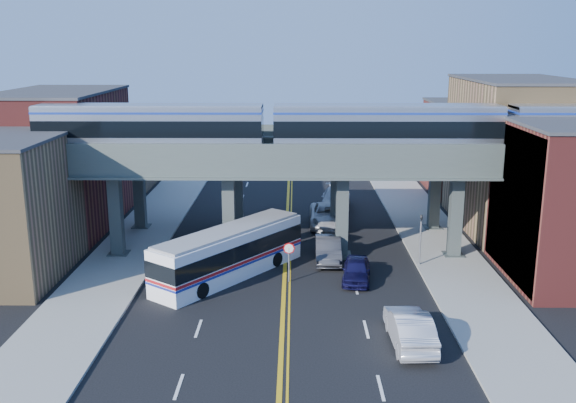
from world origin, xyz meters
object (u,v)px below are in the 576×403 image
object	(u,v)px
car_lane_d	(336,199)
car_parked_curb	(410,328)
transit_bus	(230,253)
stop_sign	(289,256)
car_lane_a	(356,270)
traffic_signal	(421,234)
car_lane_b	(328,249)
transit_train	(386,128)
car_lane_c	(328,215)

from	to	relation	value
car_lane_d	car_parked_curb	world-z (taller)	car_lane_d
transit_bus	stop_sign	bearing A→B (deg)	-67.29
car_lane_a	car_lane_d	size ratio (longest dim) A/B	0.68
traffic_signal	car_lane_b	size ratio (longest dim) A/B	0.82
car_lane_d	car_parked_curb	distance (m)	27.48
car_lane_a	car_parked_curb	world-z (taller)	car_parked_curb
car_lane_d	stop_sign	bearing A→B (deg)	-96.67
car_parked_curb	transit_train	bearing A→B (deg)	-93.37
transit_bus	car_lane_c	bearing A→B (deg)	6.91
transit_train	car_parked_curb	world-z (taller)	transit_train
car_parked_curb	transit_bus	bearing A→B (deg)	-45.56
transit_train	car_lane_c	size ratio (longest dim) A/B	7.42
car_lane_c	transit_bus	bearing A→B (deg)	-119.21
transit_train	car_parked_curb	xyz separation A→B (m)	(-0.41, -13.69, -8.40)
traffic_signal	car_lane_d	distance (m)	16.47
transit_bus	car_lane_c	size ratio (longest dim) A/B	1.74
car_lane_a	transit_bus	bearing A→B (deg)	-178.33
stop_sign	car_lane_b	size ratio (longest dim) A/B	0.52
car_lane_a	car_lane_b	bearing A→B (deg)	119.47
stop_sign	transit_bus	distance (m)	4.00
car_lane_c	transit_train	bearing A→B (deg)	-65.55
traffic_signal	transit_bus	xyz separation A→B (m)	(-12.77, -2.01, -0.72)
stop_sign	car_lane_a	distance (m)	4.45
car_parked_curb	stop_sign	bearing A→B (deg)	-56.17
car_parked_curb	car_lane_a	bearing A→B (deg)	-79.81
car_lane_c	traffic_signal	bearing A→B (deg)	-59.06
car_parked_curb	traffic_signal	bearing A→B (deg)	-104.68
car_lane_b	car_parked_curb	xyz separation A→B (m)	(3.49, -12.83, 0.06)
car_lane_a	car_parked_curb	distance (m)	9.11
car_lane_b	car_parked_curb	distance (m)	13.29
car_lane_c	car_parked_curb	xyz separation A→B (m)	(3.07, -21.70, -0.01)
transit_train	traffic_signal	world-z (taller)	transit_train
car_lane_a	car_lane_b	size ratio (longest dim) A/B	0.86
traffic_signal	car_parked_curb	distance (m)	12.08
car_lane_c	stop_sign	bearing A→B (deg)	-102.53
transit_train	car_lane_d	distance (m)	16.25
transit_train	car_lane_a	bearing A→B (deg)	-115.51
car_lane_b	car_lane_c	distance (m)	8.89
stop_sign	car_lane_c	xyz separation A→B (m)	(3.13, 13.01, -0.87)
car_parked_curb	car_lane_d	bearing A→B (deg)	-87.37
car_lane_a	car_lane_c	distance (m)	12.85
car_lane_a	car_lane_d	world-z (taller)	car_lane_d
car_lane_b	car_lane_d	xyz separation A→B (m)	(1.43, 14.57, 0.10)
transit_bus	car_lane_d	world-z (taller)	transit_bus
stop_sign	car_lane_d	world-z (taller)	stop_sign
car_lane_a	car_lane_c	xyz separation A→B (m)	(-1.20, 12.79, 0.15)
car_lane_d	car_parked_curb	bearing A→B (deg)	-79.90
stop_sign	car_lane_d	size ratio (longest dim) A/B	0.41
stop_sign	car_parked_curb	xyz separation A→B (m)	(6.20, -8.69, -0.87)
traffic_signal	car_lane_c	bearing A→B (deg)	119.96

